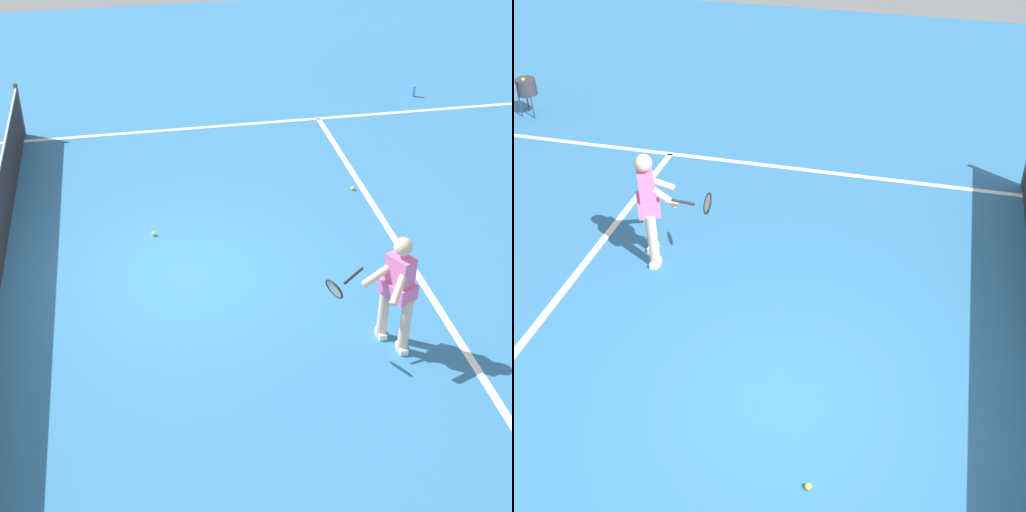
{
  "view_description": "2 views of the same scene",
  "coord_description": "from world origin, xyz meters",
  "views": [
    {
      "loc": [
        -8.79,
        0.64,
        6.15
      ],
      "look_at": [
        -1.25,
        -0.78,
        1.01
      ],
      "focal_mm": 52.92,
      "sensor_mm": 36.0,
      "label": 1
    },
    {
      "loc": [
        4.94,
        0.97,
        5.48
      ],
      "look_at": [
        -1.13,
        -0.53,
        0.96
      ],
      "focal_mm": 48.45,
      "sensor_mm": 36.0,
      "label": 2
    }
  ],
  "objects": [
    {
      "name": "water_bottle",
      "position": [
        5.67,
        -5.51,
        0.12
      ],
      "size": [
        0.07,
        0.07,
        0.24
      ],
      "primitive_type": "cylinder",
      "color": "#4C9EE5",
      "rests_on": "ground"
    },
    {
      "name": "ground_plane",
      "position": [
        0.0,
        0.0,
        0.0
      ],
      "size": [
        27.51,
        27.51,
        0.0
      ],
      "primitive_type": "plane",
      "color": "teal"
    },
    {
      "name": "tennis_ball_near",
      "position": [
        1.9,
        -3.03,
        0.03
      ],
      "size": [
        0.07,
        0.07,
        0.07
      ],
      "primitive_type": "sphere",
      "color": "#D1E533",
      "rests_on": "ground"
    },
    {
      "name": "sideline_right_marking",
      "position": [
        4.89,
        0.0,
        0.0
      ],
      "size": [
        0.1,
        19.17,
        0.01
      ],
      "primitive_type": "cube",
      "color": "white",
      "rests_on": "ground"
    },
    {
      "name": "service_line_marking",
      "position": [
        0.0,
        -3.21,
        0.0
      ],
      "size": [
        9.77,
        0.1,
        0.01
      ],
      "primitive_type": "cube",
      "color": "white",
      "rests_on": "ground"
    },
    {
      "name": "tennis_ball_mid",
      "position": [
        1.07,
        0.37,
        0.03
      ],
      "size": [
        0.07,
        0.07,
        0.07
      ],
      "primitive_type": "sphere",
      "color": "#D1E533",
      "rests_on": "ground"
    },
    {
      "name": "tennis_player",
      "position": [
        -2.01,
        -2.32,
        0.85
      ],
      "size": [
        0.68,
        1.13,
        1.55
      ],
      "color": "beige",
      "rests_on": "ground"
    }
  ]
}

